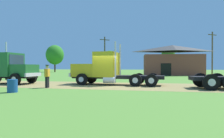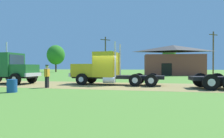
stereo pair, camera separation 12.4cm
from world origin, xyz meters
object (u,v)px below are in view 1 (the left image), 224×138
at_px(visitor_standing_near, 47,75).
at_px(shed_building, 172,61).
at_px(steel_barrel, 12,86).
at_px(truck_foreground_white, 105,70).
at_px(utility_pole_far, 212,52).
at_px(truck_near_left, 9,69).
at_px(utility_pole_near, 105,54).

relative_size(visitor_standing_near, shed_building, 0.15).
height_order(visitor_standing_near, steel_barrel, visitor_standing_near).
relative_size(truck_foreground_white, utility_pole_far, 0.98).
xyz_separation_m(shed_building, utility_pole_far, (7.69, 3.14, 1.74)).
bearing_deg(visitor_standing_near, truck_near_left, 154.10).
xyz_separation_m(truck_near_left, visitor_standing_near, (5.46, -2.65, -0.38)).
distance_m(truck_near_left, visitor_standing_near, 6.08).
bearing_deg(steel_barrel, truck_foreground_white, 58.00).
xyz_separation_m(truck_foreground_white, visitor_standing_near, (-3.52, -3.69, -0.38)).
bearing_deg(shed_building, truck_near_left, -125.16).
relative_size(truck_near_left, utility_pole_near, 0.98).
xyz_separation_m(truck_foreground_white, utility_pole_near, (-5.82, 22.90, 2.77)).
xyz_separation_m(truck_foreground_white, utility_pole_far, (15.16, 25.45, 3.13)).
height_order(truck_near_left, utility_pole_near, utility_pole_near).
xyz_separation_m(visitor_standing_near, utility_pole_near, (-2.30, 26.59, 3.15)).
height_order(utility_pole_near, utility_pole_far, utility_pole_far).
xyz_separation_m(truck_near_left, steel_barrel, (4.81, -5.63, -0.93)).
distance_m(visitor_standing_near, steel_barrel, 3.10).
bearing_deg(utility_pole_near, utility_pole_far, 6.93).
distance_m(truck_near_left, utility_pole_near, 24.30).
height_order(truck_foreground_white, shed_building, shed_building).
distance_m(shed_building, utility_pole_near, 13.37).
xyz_separation_m(truck_near_left, utility_pole_near, (3.16, 23.94, 2.76)).
xyz_separation_m(truck_foreground_white, shed_building, (7.46, 22.30, 1.39)).
xyz_separation_m(truck_near_left, utility_pole_far, (24.14, 26.49, 3.13)).
relative_size(truck_foreground_white, utility_pole_near, 1.07).
xyz_separation_m(steel_barrel, utility_pole_far, (19.32, 32.11, 4.06)).
bearing_deg(truck_near_left, utility_pole_near, 82.49).
bearing_deg(shed_building, steel_barrel, -111.87).
distance_m(shed_building, utility_pole_far, 8.49).
height_order(visitor_standing_near, utility_pole_near, utility_pole_near).
bearing_deg(utility_pole_far, utility_pole_near, -173.07).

